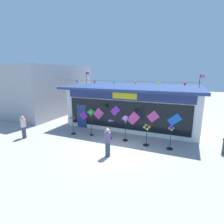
% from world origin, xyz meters
% --- Properties ---
extents(ground_plane, '(80.00, 80.00, 0.00)m').
position_xyz_m(ground_plane, '(0.00, 0.00, 0.00)').
color(ground_plane, '#9E9B99').
extents(kite_shop_building, '(11.24, 6.94, 4.73)m').
position_xyz_m(kite_shop_building, '(-0.42, 6.09, 1.79)').
color(kite_shop_building, silver).
rests_on(kite_shop_building, ground_plane).
extents(wind_spinner_far_left, '(0.37, 0.37, 1.50)m').
position_xyz_m(wind_spinner_far_left, '(-3.98, 1.31, 0.86)').
color(wind_spinner_far_left, black).
rests_on(wind_spinner_far_left, ground_plane).
extents(wind_spinner_left, '(0.41, 0.41, 2.05)m').
position_xyz_m(wind_spinner_left, '(-2.53, 1.66, 1.72)').
color(wind_spinner_left, black).
rests_on(wind_spinner_left, ground_plane).
extents(wind_spinner_center_left, '(0.60, 0.38, 1.45)m').
position_xyz_m(wind_spinner_center_left, '(-0.90, 1.60, 0.85)').
color(wind_spinner_center_left, black).
rests_on(wind_spinner_center_left, ground_plane).
extents(wind_spinner_center_right, '(0.40, 0.40, 1.83)m').
position_xyz_m(wind_spinner_center_right, '(0.19, 1.65, 1.47)').
color(wind_spinner_center_right, black).
rests_on(wind_spinner_center_right, ground_plane).
extents(wind_spinner_right, '(0.45, 0.39, 1.50)m').
position_xyz_m(wind_spinner_right, '(1.73, 1.37, 0.96)').
color(wind_spinner_right, black).
rests_on(wind_spinner_right, ground_plane).
extents(wind_spinner_far_right, '(0.38, 0.38, 1.58)m').
position_xyz_m(wind_spinner_far_right, '(3.22, 1.40, 0.88)').
color(wind_spinner_far_right, black).
rests_on(wind_spinner_far_right, ground_plane).
extents(person_near_camera, '(0.34, 0.34, 1.68)m').
position_xyz_m(person_near_camera, '(0.04, -0.98, 0.86)').
color(person_near_camera, '#333D56').
rests_on(person_near_camera, ground_plane).
extents(person_mid_plaza, '(0.39, 0.48, 1.68)m').
position_xyz_m(person_mid_plaza, '(-6.79, -0.76, 0.89)').
color(person_mid_plaza, '#333D56').
rests_on(person_mid_plaza, ground_plane).
extents(neighbour_building, '(5.10, 9.95, 5.44)m').
position_xyz_m(neighbour_building, '(-10.81, 6.68, 2.72)').
color(neighbour_building, '#99999E').
rests_on(neighbour_building, ground_plane).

